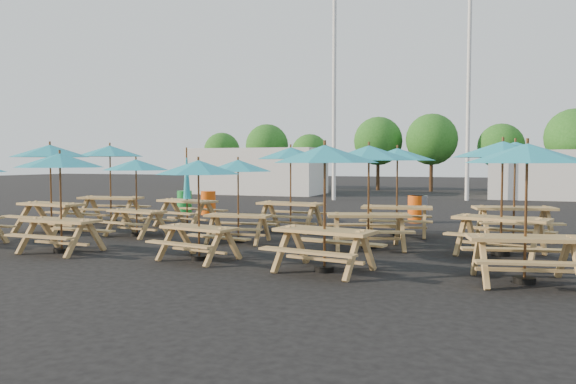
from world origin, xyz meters
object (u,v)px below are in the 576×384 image
(picnic_unit_7, at_px, (238,171))
(picnic_unit_14, at_px, (515,155))
(picnic_unit_3, at_px, (60,167))
(picnic_unit_6, at_px, (198,174))
(picnic_unit_8, at_px, (291,158))
(picnic_unit_11, at_px, (397,160))
(picnic_unit_4, at_px, (136,170))
(picnic_unit_1, at_px, (50,157))
(picnic_unit_2, at_px, (110,156))
(picnic_unit_10, at_px, (369,159))
(picnic_unit_5, at_px, (187,194))
(waste_bin_1, at_px, (208,203))
(waste_bin_3, at_px, (416,209))
(picnic_unit_9, at_px, (325,162))
(picnic_unit_13, at_px, (503,157))
(picnic_unit_12, at_px, (527,162))
(waste_bin_0, at_px, (185,202))
(waste_bin_2, at_px, (419,209))

(picnic_unit_7, distance_m, picnic_unit_14, 7.04)
(picnic_unit_3, height_order, picnic_unit_6, picnic_unit_3)
(picnic_unit_8, height_order, picnic_unit_11, picnic_unit_8)
(picnic_unit_4, bearing_deg, picnic_unit_14, 26.47)
(picnic_unit_4, bearing_deg, picnic_unit_8, 46.59)
(picnic_unit_1, height_order, picnic_unit_6, picnic_unit_1)
(picnic_unit_2, bearing_deg, picnic_unit_10, -22.46)
(picnic_unit_4, bearing_deg, picnic_unit_2, 148.53)
(picnic_unit_5, distance_m, picnic_unit_7, 3.97)
(picnic_unit_2, distance_m, picnic_unit_8, 6.19)
(picnic_unit_4, xyz_separation_m, waste_bin_1, (-1.06, 6.06, -1.34))
(picnic_unit_1, height_order, picnic_unit_2, picnic_unit_2)
(picnic_unit_14, distance_m, waste_bin_3, 4.64)
(picnic_unit_4, xyz_separation_m, picnic_unit_8, (3.49, 2.53, 0.30))
(picnic_unit_3, bearing_deg, picnic_unit_2, 119.92)
(picnic_unit_1, relative_size, picnic_unit_4, 1.20)
(picnic_unit_8, bearing_deg, waste_bin_3, 53.57)
(picnic_unit_5, bearing_deg, picnic_unit_9, -28.34)
(picnic_unit_5, distance_m, picnic_unit_13, 9.42)
(picnic_unit_3, bearing_deg, picnic_unit_12, 2.98)
(picnic_unit_13, distance_m, waste_bin_3, 6.67)
(picnic_unit_5, relative_size, waste_bin_1, 2.75)
(picnic_unit_8, bearing_deg, picnic_unit_9, -58.07)
(picnic_unit_1, relative_size, picnic_unit_6, 1.21)
(picnic_unit_2, bearing_deg, picnic_unit_7, -31.30)
(picnic_unit_13, xyz_separation_m, waste_bin_0, (-11.17, 5.96, -1.66))
(picnic_unit_7, xyz_separation_m, waste_bin_3, (3.59, 6.07, -1.33))
(picnic_unit_9, relative_size, picnic_unit_13, 0.90)
(picnic_unit_9, xyz_separation_m, picnic_unit_13, (3.05, 2.95, 0.11))
(picnic_unit_13, bearing_deg, picnic_unit_4, -163.79)
(picnic_unit_13, bearing_deg, picnic_unit_9, -119.63)
(picnic_unit_1, relative_size, picnic_unit_13, 0.97)
(picnic_unit_3, bearing_deg, picnic_unit_9, 1.61)
(picnic_unit_2, distance_m, waste_bin_0, 3.96)
(picnic_unit_1, distance_m, waste_bin_2, 11.39)
(picnic_unit_6, bearing_deg, waste_bin_3, 81.48)
(picnic_unit_7, xyz_separation_m, waste_bin_2, (3.66, 6.11, -1.33))
(picnic_unit_6, bearing_deg, waste_bin_1, 129.18)
(picnic_unit_3, xyz_separation_m, picnic_unit_11, (6.49, 5.35, 0.16))
(picnic_unit_2, xyz_separation_m, picnic_unit_8, (6.19, 0.09, -0.09))
(picnic_unit_5, distance_m, waste_bin_1, 3.86)
(picnic_unit_12, bearing_deg, picnic_unit_13, 85.08)
(picnic_unit_8, height_order, picnic_unit_10, picnic_unit_8)
(picnic_unit_8, distance_m, waste_bin_0, 6.67)
(waste_bin_1, bearing_deg, picnic_unit_1, -104.67)
(picnic_unit_12, relative_size, picnic_unit_14, 0.91)
(picnic_unit_8, relative_size, picnic_unit_13, 0.94)
(picnic_unit_5, bearing_deg, picnic_unit_2, -166.44)
(picnic_unit_9, height_order, picnic_unit_12, picnic_unit_9)
(picnic_unit_2, height_order, picnic_unit_5, picnic_unit_2)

